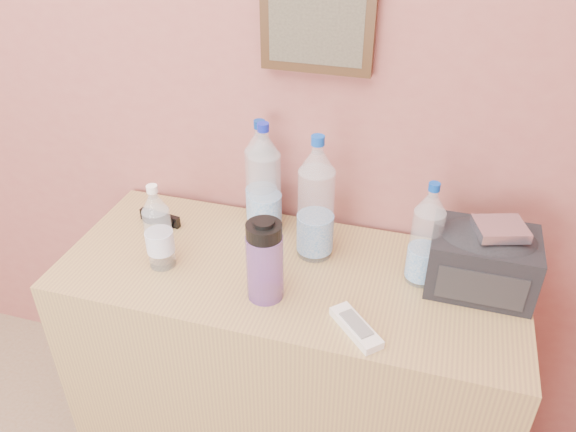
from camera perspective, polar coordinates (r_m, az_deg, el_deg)
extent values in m
plane|color=#984F4C|center=(1.75, -14.80, 18.13)|extent=(4.00, 0.00, 4.00)
cube|color=#A9884F|center=(1.84, 0.04, -15.27)|extent=(1.28, 0.53, 0.80)
cylinder|color=white|center=(1.64, -2.39, 3.08)|extent=(0.09, 0.09, 0.31)
cylinder|color=#1122B6|center=(1.56, -2.54, 9.01)|extent=(0.03, 0.03, 0.02)
cylinder|color=white|center=(1.68, -2.76, 3.69)|extent=(0.09, 0.09, 0.30)
cylinder|color=#073496|center=(1.60, -2.93, 9.30)|extent=(0.03, 0.03, 0.02)
cylinder|color=silver|center=(1.53, 2.85, 1.08)|extent=(0.10, 0.10, 0.32)
cylinder|color=#0F46BD|center=(1.44, 3.06, 7.68)|extent=(0.04, 0.04, 0.02)
cylinder|color=white|center=(1.49, 13.82, -2.35)|extent=(0.08, 0.08, 0.26)
cylinder|color=#083FB1|center=(1.41, 14.65, 2.88)|extent=(0.03, 0.03, 0.02)
cylinder|color=white|center=(1.56, -13.02, -1.58)|extent=(0.07, 0.07, 0.22)
cylinder|color=white|center=(1.49, -13.66, 2.69)|extent=(0.03, 0.03, 0.02)
cylinder|color=#693DA5|center=(1.42, -2.36, -5.19)|extent=(0.09, 0.09, 0.18)
cylinder|color=black|center=(1.35, -2.47, -1.34)|extent=(0.09, 0.09, 0.05)
cube|color=white|center=(1.39, 6.91, -11.18)|extent=(0.15, 0.15, 0.02)
cube|color=silver|center=(1.47, 20.76, -1.22)|extent=(0.15, 0.13, 0.03)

